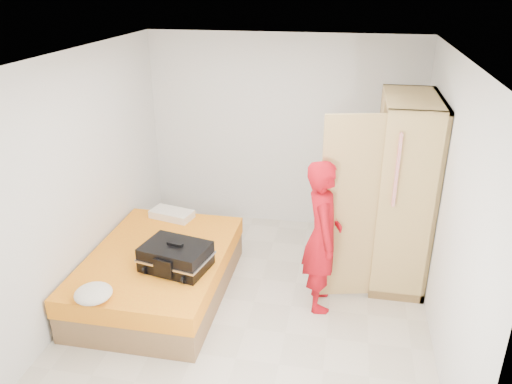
% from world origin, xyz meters
% --- Properties ---
extents(room, '(4.00, 4.02, 2.60)m').
position_xyz_m(room, '(0.00, 0.00, 1.30)').
color(room, beige).
rests_on(room, ground).
extents(bed, '(1.42, 2.02, 0.50)m').
position_xyz_m(bed, '(-1.05, -0.02, 0.25)').
color(bed, olive).
rests_on(bed, ground).
extents(wardrobe, '(1.16, 1.32, 2.10)m').
position_xyz_m(wardrobe, '(1.45, 0.85, 1.00)').
color(wardrobe, tan).
rests_on(wardrobe, ground).
extents(person, '(0.48, 0.65, 1.62)m').
position_xyz_m(person, '(0.68, 0.12, 0.81)').
color(person, '#B60B15').
rests_on(person, ground).
extents(suitcase, '(0.75, 0.61, 0.29)m').
position_xyz_m(suitcase, '(-0.76, -0.26, 0.63)').
color(suitcase, black).
rests_on(suitcase, bed).
extents(round_cushion, '(0.35, 0.35, 0.13)m').
position_xyz_m(round_cushion, '(-1.32, -0.92, 0.57)').
color(round_cushion, white).
rests_on(round_cushion, bed).
extents(pillow, '(0.56, 0.37, 0.09)m').
position_xyz_m(pillow, '(-1.19, 0.83, 0.55)').
color(pillow, white).
rests_on(pillow, bed).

